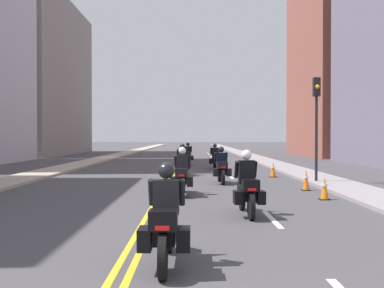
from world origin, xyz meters
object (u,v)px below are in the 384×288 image
object	(u,v)px
motorcycle_4	(182,163)
motorcycle_0	(165,224)
motorcycle_1	(246,189)
motorcycle_2	(182,176)
motorcycle_3	(221,168)
motorcycle_5	(214,158)
motorcycle_6	(187,156)
traffic_cone_0	(305,180)
traffic_cone_1	(272,170)
traffic_cone_2	(324,188)
traffic_light_near	(316,110)

from	to	relation	value
motorcycle_4	motorcycle_0	bearing A→B (deg)	-92.44
motorcycle_1	motorcycle_0	bearing A→B (deg)	-113.27
motorcycle_2	motorcycle_3	xyz separation A→B (m)	(1.60, 4.03, -0.00)
motorcycle_1	motorcycle_5	distance (m)	17.48
motorcycle_6	traffic_cone_0	world-z (taller)	motorcycle_6
motorcycle_2	traffic_cone_1	world-z (taller)	motorcycle_2
traffic_cone_1	traffic_cone_2	size ratio (longest dim) A/B	1.02
traffic_cone_1	traffic_light_near	world-z (taller)	traffic_light_near
motorcycle_2	motorcycle_6	world-z (taller)	motorcycle_2
motorcycle_6	traffic_cone_2	distance (m)	19.03
traffic_cone_1	traffic_cone_2	xyz separation A→B (m)	(0.19, -8.36, -0.01)
motorcycle_5	traffic_cone_1	bearing A→B (deg)	-67.23
motorcycle_1	motorcycle_2	world-z (taller)	motorcycle_1
motorcycle_6	traffic_cone_1	distance (m)	11.01
motorcycle_5	motorcycle_4	bearing A→B (deg)	-111.71
motorcycle_5	traffic_cone_2	xyz separation A→B (m)	(2.78, -14.45, -0.29)
motorcycle_2	motorcycle_5	distance (m)	13.42
motorcycle_6	traffic_light_near	distance (m)	14.69
motorcycle_4	traffic_cone_1	xyz separation A→B (m)	(4.54, -1.13, -0.28)
motorcycle_1	motorcycle_3	size ratio (longest dim) A/B	1.03
motorcycle_5	traffic_cone_2	world-z (taller)	motorcycle_5
motorcycle_1	traffic_cone_2	distance (m)	4.16
motorcycle_0	traffic_cone_2	bearing A→B (deg)	59.26
motorcycle_0	traffic_cone_1	size ratio (longest dim) A/B	2.96
motorcycle_0	motorcycle_5	xyz separation A→B (m)	(1.85, 22.13, -0.00)
motorcycle_1	motorcycle_6	bearing A→B (deg)	92.37
motorcycle_0	motorcycle_2	xyz separation A→B (m)	(0.07, 8.83, -0.00)
motorcycle_1	traffic_cone_1	distance (m)	11.69
motorcycle_4	traffic_light_near	world-z (taller)	traffic_light_near
motorcycle_2	traffic_cone_1	bearing A→B (deg)	60.13
motorcycle_2	motorcycle_3	size ratio (longest dim) A/B	1.06
motorcycle_3	traffic_cone_0	distance (m)	3.98
motorcycle_3	traffic_light_near	distance (m)	4.76
motorcycle_1	motorcycle_3	bearing A→B (deg)	88.83
motorcycle_2	traffic_light_near	bearing A→B (deg)	36.47
traffic_cone_1	traffic_light_near	bearing A→B (deg)	-68.21
motorcycle_2	motorcycle_4	size ratio (longest dim) A/B	1.08
motorcycle_3	motorcycle_5	bearing A→B (deg)	86.65
motorcycle_4	motorcycle_5	bearing A→B (deg)	65.78
motorcycle_2	traffic_cone_0	distance (m)	4.83
motorcycle_5	traffic_cone_0	size ratio (longest dim) A/B	2.90
traffic_cone_2	motorcycle_6	bearing A→B (deg)	103.73
traffic_cone_0	traffic_cone_2	xyz separation A→B (m)	(-0.04, -2.58, -0.02)
motorcycle_2	motorcycle_5	xyz separation A→B (m)	(1.78, 13.30, 0.00)
motorcycle_3	traffic_light_near	size ratio (longest dim) A/B	0.48
motorcycle_2	motorcycle_0	bearing A→B (deg)	-89.06
motorcycle_3	motorcycle_6	distance (m)	13.39
motorcycle_1	traffic_cone_2	size ratio (longest dim) A/B	2.98
motorcycle_4	traffic_light_near	xyz separation A→B (m)	(5.83, -4.36, 2.48)
traffic_cone_1	motorcycle_1	bearing A→B (deg)	-103.04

